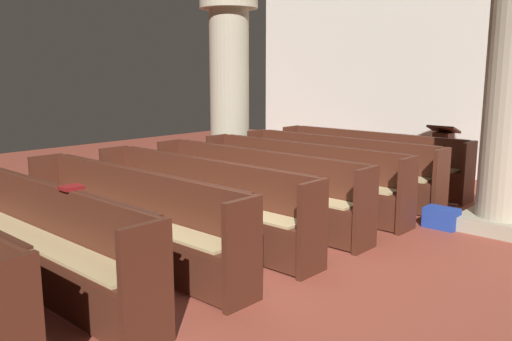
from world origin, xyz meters
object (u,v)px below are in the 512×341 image
(pew_row_6, at_px, (37,234))
(kneeler_box_blue, at_px, (441,218))
(pew_row_1, at_px, (337,166))
(pew_row_4, at_px, (198,198))
(pillar_far_side, at_px, (229,82))
(hymn_book, at_px, (71,188))
(pew_row_2, at_px, (299,175))
(pew_row_0, at_px, (369,159))
(lectern, at_px, (442,161))
(pew_row_5, at_px, (127,214))
(pew_row_3, at_px, (254,185))

(pew_row_6, height_order, kneeler_box_blue, pew_row_6)
(pew_row_1, distance_m, pew_row_4, 2.95)
(pew_row_1, height_order, pillar_far_side, pillar_far_side)
(hymn_book, xyz_separation_m, kneeler_box_blue, (1.63, 4.20, -0.84))
(pew_row_2, height_order, pew_row_6, same)
(pew_row_2, xyz_separation_m, pew_row_6, (0.00, -3.93, 0.00))
(hymn_book, bearing_deg, pew_row_4, 100.78)
(pew_row_0, relative_size, lectern, 3.23)
(pew_row_4, distance_m, pew_row_6, 1.97)
(pew_row_1, height_order, pew_row_6, same)
(pew_row_0, xyz_separation_m, kneeler_box_blue, (1.97, -1.52, -0.37))
(pew_row_1, bearing_deg, pillar_far_side, 177.10)
(pew_row_4, height_order, pew_row_5, same)
(pew_row_5, distance_m, pew_row_6, 0.98)
(pew_row_1, xyz_separation_m, kneeler_box_blue, (1.97, -0.53, -0.37))
(pillar_far_side, bearing_deg, lectern, 27.02)
(pew_row_4, xyz_separation_m, lectern, (0.90, 4.84, -0.05))
(lectern, bearing_deg, pew_row_5, -98.76)
(pew_row_4, xyz_separation_m, hymn_book, (0.34, -1.78, 0.46))
(pew_row_2, distance_m, pew_row_4, 1.97)
(pew_row_4, distance_m, lectern, 4.93)
(pew_row_3, distance_m, lectern, 3.96)
(lectern, distance_m, kneeler_box_blue, 2.67)
(pew_row_1, xyz_separation_m, pew_row_5, (0.00, -3.93, 0.00))
(pew_row_4, height_order, hymn_book, hymn_book)
(pew_row_3, bearing_deg, hymn_book, -83.01)
(pew_row_4, distance_m, kneeler_box_blue, 3.14)
(pew_row_1, xyz_separation_m, pew_row_6, (0.00, -4.92, 0.00))
(kneeler_box_blue, bearing_deg, pew_row_5, -120.13)
(pew_row_6, bearing_deg, hymn_book, 29.09)
(pew_row_0, height_order, pew_row_4, same)
(pew_row_2, distance_m, pew_row_3, 0.98)
(pew_row_6, xyz_separation_m, hymn_book, (0.34, 0.19, 0.46))
(lectern, relative_size, kneeler_box_blue, 2.60)
(pew_row_1, xyz_separation_m, lectern, (0.90, 1.89, -0.05))
(pew_row_6, height_order, pillar_far_side, pillar_far_side)
(lectern, bearing_deg, pew_row_6, -97.51)
(pew_row_1, xyz_separation_m, pew_row_4, (0.00, -2.95, 0.00))
(pew_row_3, height_order, kneeler_box_blue, pew_row_3)
(pew_row_0, xyz_separation_m, pew_row_2, (0.00, -1.97, 0.00))
(pew_row_5, height_order, pillar_far_side, pillar_far_side)
(pew_row_4, height_order, lectern, lectern)
(pew_row_3, height_order, pew_row_6, same)
(lectern, bearing_deg, pew_row_1, -115.38)
(pew_row_1, relative_size, pew_row_4, 1.00)
(pew_row_5, bearing_deg, pillar_far_side, 122.20)
(pew_row_0, distance_m, pew_row_4, 3.93)
(hymn_book, bearing_deg, pew_row_2, 95.17)
(pew_row_4, bearing_deg, pew_row_5, -90.00)
(pew_row_0, xyz_separation_m, pillar_far_side, (-2.56, -0.85, 1.28))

